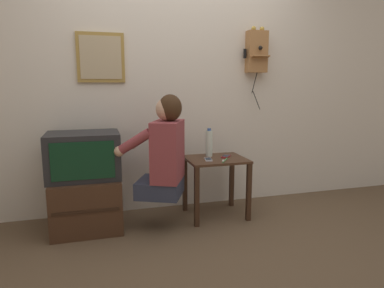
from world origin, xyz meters
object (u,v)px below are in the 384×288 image
(toothbrush, at_px, (225,160))
(water_bottle, at_px, (209,143))
(framed_picture, at_px, (101,58))
(cell_phone_spare, at_px, (226,156))
(person, at_px, (164,151))
(wall_phone_antique, at_px, (257,52))
(television, at_px, (84,155))
(cell_phone_held, at_px, (208,159))

(toothbrush, bearing_deg, water_bottle, -40.18)
(framed_picture, bearing_deg, cell_phone_spare, -16.39)
(cell_phone_spare, height_order, toothbrush, toothbrush)
(framed_picture, bearing_deg, toothbrush, -25.22)
(person, relative_size, framed_picture, 1.95)
(person, relative_size, wall_phone_antique, 1.04)
(cell_phone_spare, relative_size, water_bottle, 0.50)
(television, height_order, cell_phone_spare, television)
(framed_picture, xyz_separation_m, toothbrush, (1.02, -0.48, -0.91))
(television, distance_m, toothbrush, 1.22)
(television, relative_size, water_bottle, 2.21)
(wall_phone_antique, distance_m, framed_picture, 1.52)
(wall_phone_antique, relative_size, toothbrush, 5.41)
(wall_phone_antique, xyz_separation_m, cell_phone_held, (-0.62, -0.36, -0.99))
(cell_phone_held, relative_size, toothbrush, 0.87)
(television, height_order, cell_phone_held, television)
(framed_picture, relative_size, cell_phone_held, 3.32)
(cell_phone_held, relative_size, cell_phone_spare, 0.99)
(wall_phone_antique, height_order, framed_picture, wall_phone_antique)
(framed_picture, distance_m, water_bottle, 1.26)
(framed_picture, relative_size, water_bottle, 1.65)
(water_bottle, bearing_deg, wall_phone_antique, 19.48)
(cell_phone_spare, relative_size, toothbrush, 0.88)
(wall_phone_antique, relative_size, water_bottle, 3.07)
(person, xyz_separation_m, cell_phone_spare, (0.63, 0.18, -0.12))
(television, bearing_deg, wall_phone_antique, 8.69)
(wall_phone_antique, xyz_separation_m, cell_phone_spare, (-0.42, -0.28, -0.99))
(wall_phone_antique, height_order, cell_phone_spare, wall_phone_antique)
(television, distance_m, cell_phone_held, 1.08)
(cell_phone_held, bearing_deg, toothbrush, -21.55)
(person, height_order, wall_phone_antique, wall_phone_antique)
(wall_phone_antique, bearing_deg, television, -171.31)
(cell_phone_spare, bearing_deg, framed_picture, -158.25)
(wall_phone_antique, xyz_separation_m, water_bottle, (-0.56, -0.20, -0.87))
(person, xyz_separation_m, wall_phone_antique, (1.05, 0.46, 0.87))
(cell_phone_held, bearing_deg, framed_picture, 165.84)
(framed_picture, relative_size, cell_phone_spare, 3.27)
(wall_phone_antique, bearing_deg, water_bottle, -160.52)
(wall_phone_antique, distance_m, cell_phone_spare, 1.11)
(framed_picture, height_order, cell_phone_spare, framed_picture)
(television, bearing_deg, cell_phone_spare, -0.85)
(cell_phone_spare, distance_m, water_bottle, 0.20)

